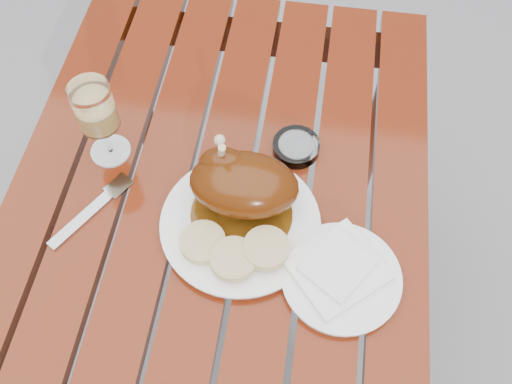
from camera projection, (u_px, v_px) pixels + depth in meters
The scene contains 11 objects.
ground at pixel (229, 334), 1.71m from camera, with size 60.00×60.00×0.00m, color slate.
table at pixel (223, 287), 1.39m from camera, with size 0.80×1.20×0.75m, color maroon.
dinner_plate at pixel (240, 224), 1.04m from camera, with size 0.29×0.29×0.02m, color white.
roast_duck at pixel (241, 183), 1.02m from camera, with size 0.20×0.19×0.14m.
bread_dumplings at pixel (234, 250), 0.99m from camera, with size 0.19×0.11×0.03m.
wine_glass at pixel (100, 122), 1.06m from camera, with size 0.08×0.08×0.19m, color #F6CC70.
side_plate at pixel (341, 278), 0.99m from camera, with size 0.21×0.21×0.02m, color white.
napkin at pixel (337, 269), 0.98m from camera, with size 0.15×0.14×0.01m, color white.
ashtray at pixel (296, 147), 1.13m from camera, with size 0.09×0.09×0.02m, color #B2B7BC.
fork at pixel (88, 214), 1.06m from camera, with size 0.02×0.18×0.01m, color gray.
knife at pixel (316, 273), 1.00m from camera, with size 0.02×0.21×0.01m, color gray.
Camera 1 is at (0.16, -0.51, 1.68)m, focal length 40.00 mm.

